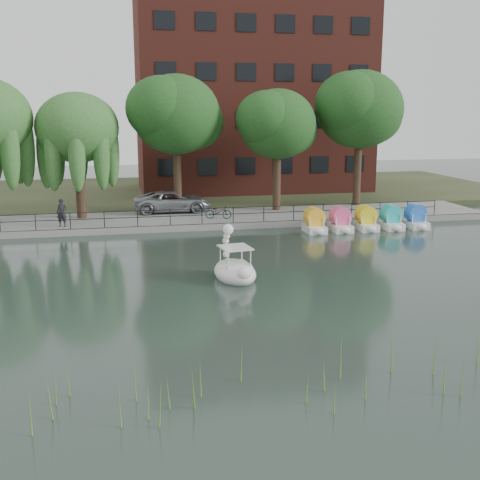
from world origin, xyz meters
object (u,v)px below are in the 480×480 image
object	(u,v)px
minivan	(173,200)
swan_boat	(234,268)
bicycle	(218,211)
pedestrian	(62,211)

from	to	relation	value
minivan	swan_boat	world-z (taller)	swan_boat
bicycle	pedestrian	xyz separation A→B (m)	(-9.83, -0.71, 0.49)
minivan	swan_boat	size ratio (longest dim) A/B	2.06
minivan	pedestrian	xyz separation A→B (m)	(-7.17, -4.00, 0.13)
minivan	bicycle	distance (m)	4.25
minivan	bicycle	bearing A→B (deg)	-141.42
bicycle	minivan	bearing A→B (deg)	57.03
bicycle	pedestrian	bearing A→B (deg)	112.17
bicycle	swan_boat	world-z (taller)	swan_boat
swan_boat	minivan	bearing A→B (deg)	86.24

